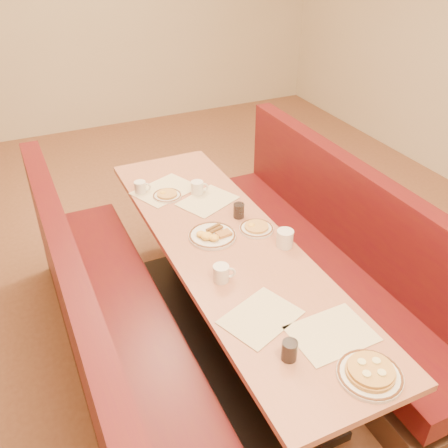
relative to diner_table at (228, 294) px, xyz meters
name	(u,v)px	position (x,y,z in m)	size (l,w,h in m)	color
ground	(228,338)	(0.00, 0.00, -0.37)	(8.00, 8.00, 0.00)	#9E6647
room_envelope	(230,26)	(0.00, 0.00, 1.56)	(6.04, 8.04, 2.82)	beige
diner_table	(228,294)	(0.00, 0.00, 0.00)	(0.70, 2.50, 0.75)	black
booth_left	(111,332)	(-0.73, 0.00, -0.01)	(0.55, 2.50, 1.05)	#4C3326
booth_right	(328,265)	(0.73, 0.00, -0.01)	(0.55, 2.50, 1.05)	#4C3326
placemat_near_left	(261,317)	(-0.12, -0.61, 0.38)	(0.35, 0.26, 0.00)	beige
placemat_near_right	(332,334)	(0.12, -0.83, 0.38)	(0.36, 0.27, 0.00)	beige
placemat_far_left	(165,190)	(-0.12, 0.75, 0.38)	(0.39, 0.30, 0.00)	beige
placemat_far_right	(208,201)	(0.08, 0.50, 0.38)	(0.35, 0.27, 0.00)	beige
pancake_plate	(370,373)	(0.12, -1.10, 0.40)	(0.27, 0.27, 0.06)	white
eggs_plate	(212,235)	(-0.06, 0.10, 0.39)	(0.28, 0.28, 0.06)	white
extra_plate_mid	(256,228)	(0.21, 0.06, 0.39)	(0.20, 0.20, 0.04)	white
extra_plate_far	(167,195)	(-0.14, 0.66, 0.39)	(0.19, 0.19, 0.04)	white
coffee_mug_a	(285,238)	(0.28, -0.15, 0.43)	(0.13, 0.09, 0.10)	white
coffee_mug_b	(222,273)	(-0.17, -0.28, 0.42)	(0.12, 0.08, 0.09)	white
coffee_mug_c	(198,188)	(0.06, 0.62, 0.42)	(0.12, 0.08, 0.09)	white
coffee_mug_d	(141,187)	(-0.28, 0.79, 0.42)	(0.11, 0.08, 0.08)	white
soda_tumbler_near	(289,351)	(-0.13, -0.87, 0.42)	(0.07, 0.07, 0.09)	black
soda_tumbler_mid	(239,211)	(0.18, 0.24, 0.42)	(0.07, 0.07, 0.09)	black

